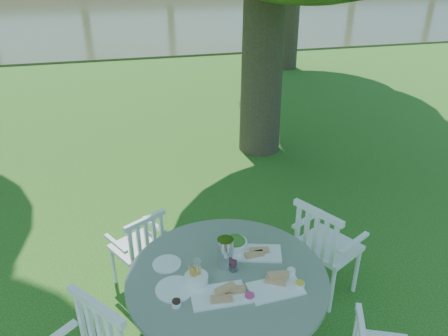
{
  "coord_description": "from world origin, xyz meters",
  "views": [
    {
      "loc": [
        -0.95,
        -3.77,
        2.95
      ],
      "look_at": [
        0.0,
        0.2,
        0.85
      ],
      "focal_mm": 35.0,
      "sensor_mm": 36.0,
      "label": 1
    }
  ],
  "objects": [
    {
      "name": "chair_ne",
      "position": [
        0.63,
        -0.93,
        0.58
      ],
      "size": [
        0.65,
        0.66,
        0.98
      ],
      "rotation": [
        0.0,
        0.0,
        -4.21
      ],
      "color": "white",
      "rests_on": "ground"
    },
    {
      "name": "river",
      "position": [
        0.0,
        23.0,
        0.0
      ],
      "size": [
        100.0,
        28.0,
        0.12
      ],
      "primitive_type": "cube",
      "color": "#383E24",
      "rests_on": "ground"
    },
    {
      "name": "tableware",
      "position": [
        -0.35,
        -1.3,
        0.83
      ],
      "size": [
        1.04,
        0.74,
        0.24
      ],
      "color": "white",
      "rests_on": "table"
    },
    {
      "name": "table",
      "position": [
        -0.35,
        -1.36,
        0.64
      ],
      "size": [
        1.49,
        1.49,
        0.78
      ],
      "color": "black",
      "rests_on": "ground"
    },
    {
      "name": "ground",
      "position": [
        0.0,
        0.0,
        0.0
      ],
      "size": [
        140.0,
        140.0,
        0.0
      ],
      "primitive_type": "plane",
      "color": "#16440E",
      "rests_on": "ground"
    },
    {
      "name": "chair_nw",
      "position": [
        -0.93,
        -0.45,
        0.49
      ],
      "size": [
        0.56,
        0.55,
        0.83
      ],
      "rotation": [
        0.0,
        0.0,
        -2.61
      ],
      "color": "white",
      "rests_on": "ground"
    }
  ]
}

